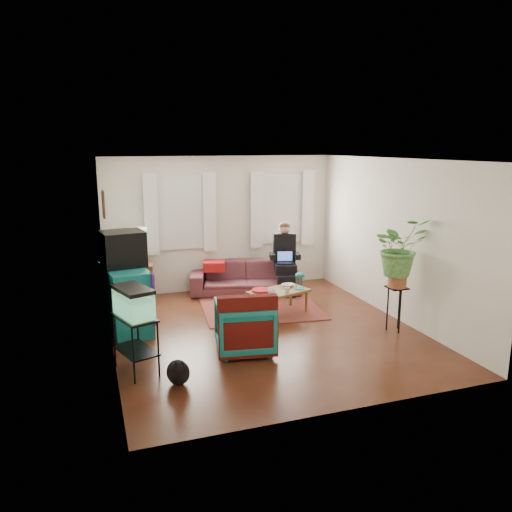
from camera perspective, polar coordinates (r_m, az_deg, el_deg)
name	(u,v)px	position (r m, az deg, el deg)	size (l,w,h in m)	color
floor	(264,331)	(7.77, 0.97, -8.56)	(4.50, 5.00, 0.01)	#4F2B14
ceiling	(265,159)	(7.25, 1.04, 10.99)	(4.50, 5.00, 0.01)	white
wall_back	(221,224)	(9.75, -4.00, 3.69)	(4.50, 0.01, 2.60)	silver
wall_front	(348,295)	(5.19, 10.45, -4.45)	(4.50, 0.01, 2.60)	silver
wall_left	(107,259)	(6.98, -16.65, -0.38)	(0.01, 5.00, 2.60)	silver
wall_right	(395,239)	(8.42, 15.57, 1.85)	(0.01, 5.00, 2.60)	silver
window_left	(180,213)	(9.52, -8.67, 4.89)	(1.08, 0.04, 1.38)	white
window_right	(281,209)	(10.08, 2.91, 5.44)	(1.08, 0.04, 1.38)	white
curtains_left	(181,213)	(9.44, -8.58, 4.83)	(1.36, 0.06, 1.50)	white
curtains_right	(283,209)	(10.01, 3.08, 5.38)	(1.36, 0.06, 1.50)	white
picture_frame	(104,204)	(7.71, -16.98, 5.70)	(0.04, 0.32, 0.40)	#3D2616
area_rug	(261,308)	(8.76, 0.59, -6.02)	(2.00, 1.60, 0.01)	maroon
sofa	(246,272)	(9.60, -1.19, -1.85)	(2.09, 0.82, 0.82)	brown
seated_person	(285,261)	(9.60, 3.30, -0.56)	(0.52, 0.64, 1.24)	black
side_table	(139,283)	(9.27, -13.17, -3.03)	(0.49, 0.49, 0.72)	#3B2216
table_lamp	(138,247)	(9.12, -13.38, 1.00)	(0.37, 0.37, 0.66)	white
dresser	(126,299)	(7.89, -14.64, -4.79)	(0.56, 1.11, 1.00)	#12566F
crt_tv	(123,249)	(7.81, -14.98, 0.83)	(0.61, 0.56, 0.53)	black
aquarium_stand	(136,344)	(6.50, -13.57, -9.79)	(0.37, 0.65, 0.73)	black
aquarium	(133,302)	(6.31, -13.83, -5.10)	(0.33, 0.60, 0.38)	#7FD899
black_cat	(178,370)	(6.17, -8.90, -12.73)	(0.27, 0.42, 0.36)	black
armchair	(244,324)	(6.92, -1.33, -7.76)	(0.77, 0.72, 0.79)	#136272
serape_throw	(248,320)	(6.59, -0.95, -7.33)	(0.79, 0.18, 0.65)	#9E0A0A
coffee_table	(279,302)	(8.46, 2.62, -5.30)	(1.00, 0.54, 0.41)	brown
cup_a	(272,291)	(8.18, 1.78, -4.08)	(0.11, 0.11, 0.09)	white
cup_b	(287,290)	(8.29, 3.58, -3.88)	(0.09, 0.09, 0.09)	beige
bowl	(288,285)	(8.62, 3.67, -3.36)	(0.20, 0.20, 0.05)	white
snack_tray	(261,290)	(8.34, 0.58, -3.94)	(0.31, 0.31, 0.04)	#B21414
birdcage	(300,281)	(8.47, 5.04, -2.83)	(0.16, 0.16, 0.29)	#115B6B
plant_stand	(395,309)	(7.96, 15.65, -5.84)	(0.30, 0.30, 0.70)	black
potted_plant	(399,256)	(7.74, 16.01, 0.01)	(0.80, 0.69, 0.89)	#599947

